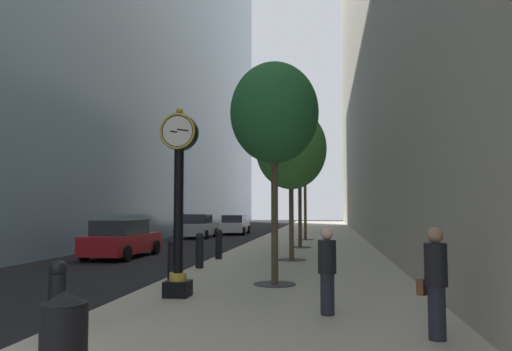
{
  "coord_description": "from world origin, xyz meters",
  "views": [
    {
      "loc": [
        4.54,
        -3.78,
        2.12
      ],
      "look_at": [
        1.03,
        20.31,
        3.74
      ],
      "focal_mm": 34.31,
      "sensor_mm": 36.0,
      "label": 1
    }
  ],
  "objects_px": {
    "bollard_third": "(172,258)",
    "bollard_fourth": "(200,249)",
    "street_tree_far": "(305,160)",
    "street_tree_mid_far": "(300,151)",
    "trash_bin": "(64,337)",
    "bollard_nearest": "(57,296)",
    "pedestrian_by_clock": "(327,269)",
    "street_tree_mid_near": "(291,149)",
    "car_silver_near": "(199,226)",
    "bollard_fifth": "(219,243)",
    "street_clock": "(179,192)",
    "car_red_mid": "(122,239)",
    "pedestrian_walking": "(436,280)",
    "street_tree_near": "(274,114)",
    "car_white_far": "(235,225)"
  },
  "relations": [
    {
      "from": "street_clock",
      "to": "bollard_fifth",
      "type": "height_order",
      "value": "street_clock"
    },
    {
      "from": "street_tree_mid_near",
      "to": "car_silver_near",
      "type": "height_order",
      "value": "street_tree_mid_near"
    },
    {
      "from": "pedestrian_by_clock",
      "to": "street_tree_near",
      "type": "bearing_deg",
      "value": 111.45
    },
    {
      "from": "street_tree_mid_near",
      "to": "pedestrian_by_clock",
      "type": "bearing_deg",
      "value": -81.87
    },
    {
      "from": "bollard_nearest",
      "to": "car_white_far",
      "type": "height_order",
      "value": "car_white_far"
    },
    {
      "from": "bollard_third",
      "to": "bollard_fourth",
      "type": "relative_size",
      "value": 1.0
    },
    {
      "from": "street_tree_mid_far",
      "to": "pedestrian_walking",
      "type": "distance_m",
      "value": 17.69
    },
    {
      "from": "pedestrian_walking",
      "to": "car_silver_near",
      "type": "distance_m",
      "value": 28.0
    },
    {
      "from": "street_tree_near",
      "to": "street_tree_mid_far",
      "type": "xyz_separation_m",
      "value": [
        0.0,
        12.04,
        0.38
      ]
    },
    {
      "from": "bollard_third",
      "to": "bollard_fourth",
      "type": "bearing_deg",
      "value": 90.0
    },
    {
      "from": "trash_bin",
      "to": "car_red_mid",
      "type": "distance_m",
      "value": 15.86
    },
    {
      "from": "pedestrian_by_clock",
      "to": "street_tree_mid_near",
      "type": "bearing_deg",
      "value": 98.13
    },
    {
      "from": "car_silver_near",
      "to": "pedestrian_walking",
      "type": "bearing_deg",
      "value": -67.71
    },
    {
      "from": "street_tree_mid_far",
      "to": "trash_bin",
      "type": "height_order",
      "value": "street_tree_mid_far"
    },
    {
      "from": "bollard_fourth",
      "to": "street_tree_far",
      "type": "distance_m",
      "value": 15.86
    },
    {
      "from": "bollard_fifth",
      "to": "car_white_far",
      "type": "bearing_deg",
      "value": 99.04
    },
    {
      "from": "street_clock",
      "to": "pedestrian_by_clock",
      "type": "xyz_separation_m",
      "value": [
        3.32,
        -1.4,
        -1.5
      ]
    },
    {
      "from": "street_tree_far",
      "to": "pedestrian_walking",
      "type": "bearing_deg",
      "value": -82.62
    },
    {
      "from": "pedestrian_walking",
      "to": "car_white_far",
      "type": "xyz_separation_m",
      "value": [
        -9.01,
        31.01,
        -0.27
      ]
    },
    {
      "from": "street_tree_mid_near",
      "to": "car_silver_near",
      "type": "bearing_deg",
      "value": 117.08
    },
    {
      "from": "car_silver_near",
      "to": "bollard_third",
      "type": "bearing_deg",
      "value": -76.94
    },
    {
      "from": "car_silver_near",
      "to": "bollard_fourth",
      "type": "bearing_deg",
      "value": -74.93
    },
    {
      "from": "street_clock",
      "to": "bollard_fourth",
      "type": "relative_size",
      "value": 3.67
    },
    {
      "from": "bollard_nearest",
      "to": "pedestrian_by_clock",
      "type": "distance_m",
      "value": 4.68
    },
    {
      "from": "street_tree_mid_near",
      "to": "street_tree_far",
      "type": "height_order",
      "value": "street_tree_far"
    },
    {
      "from": "bollard_third",
      "to": "pedestrian_by_clock",
      "type": "bearing_deg",
      "value": -41.15
    },
    {
      "from": "bollard_nearest",
      "to": "street_tree_mid_far",
      "type": "relative_size",
      "value": 0.19
    },
    {
      "from": "street_tree_mid_near",
      "to": "street_tree_near",
      "type": "bearing_deg",
      "value": -90.0
    },
    {
      "from": "street_tree_far",
      "to": "car_red_mid",
      "type": "xyz_separation_m",
      "value": [
        -7.34,
        -10.83,
        -4.35
      ]
    },
    {
      "from": "pedestrian_walking",
      "to": "car_silver_near",
      "type": "height_order",
      "value": "pedestrian_walking"
    },
    {
      "from": "street_tree_mid_near",
      "to": "street_tree_mid_far",
      "type": "bearing_deg",
      "value": 90.0
    },
    {
      "from": "pedestrian_walking",
      "to": "car_red_mid",
      "type": "bearing_deg",
      "value": 130.3
    },
    {
      "from": "bollard_third",
      "to": "car_white_far",
      "type": "xyz_separation_m",
      "value": [
        -3.2,
        25.87,
        0.01
      ]
    },
    {
      "from": "street_tree_mid_near",
      "to": "car_red_mid",
      "type": "relative_size",
      "value": 1.25
    },
    {
      "from": "bollard_third",
      "to": "street_tree_near",
      "type": "bearing_deg",
      "value": -4.25
    },
    {
      "from": "car_silver_near",
      "to": "street_tree_mid_near",
      "type": "bearing_deg",
      "value": -62.92
    },
    {
      "from": "bollard_third",
      "to": "street_tree_far",
      "type": "height_order",
      "value": "street_tree_far"
    },
    {
      "from": "bollard_fourth",
      "to": "pedestrian_by_clock",
      "type": "xyz_separation_m",
      "value": [
        4.18,
        -6.52,
        0.23
      ]
    },
    {
      "from": "bollard_fourth",
      "to": "pedestrian_walking",
      "type": "bearing_deg",
      "value": -54.11
    },
    {
      "from": "bollard_fourth",
      "to": "car_white_far",
      "type": "relative_size",
      "value": 0.27
    },
    {
      "from": "street_tree_mid_far",
      "to": "car_silver_near",
      "type": "bearing_deg",
      "value": 130.56
    },
    {
      "from": "bollard_fifth",
      "to": "car_red_mid",
      "type": "height_order",
      "value": "car_red_mid"
    },
    {
      "from": "street_tree_far",
      "to": "car_red_mid",
      "type": "relative_size",
      "value": 1.31
    },
    {
      "from": "bollard_fifth",
      "to": "car_silver_near",
      "type": "bearing_deg",
      "value": 107.79
    },
    {
      "from": "bollard_fourth",
      "to": "street_tree_near",
      "type": "bearing_deg",
      "value": -47.48
    },
    {
      "from": "bollard_third",
      "to": "trash_bin",
      "type": "height_order",
      "value": "bollard_third"
    },
    {
      "from": "pedestrian_by_clock",
      "to": "car_red_mid",
      "type": "relative_size",
      "value": 0.35
    },
    {
      "from": "bollard_fourth",
      "to": "bollard_fifth",
      "type": "distance_m",
      "value": 2.87
    },
    {
      "from": "street_clock",
      "to": "bollard_nearest",
      "type": "xyz_separation_m",
      "value": [
        -0.86,
        -3.49,
        -1.73
      ]
    },
    {
      "from": "car_red_mid",
      "to": "bollard_nearest",
      "type": "bearing_deg",
      "value": -70.51
    }
  ]
}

